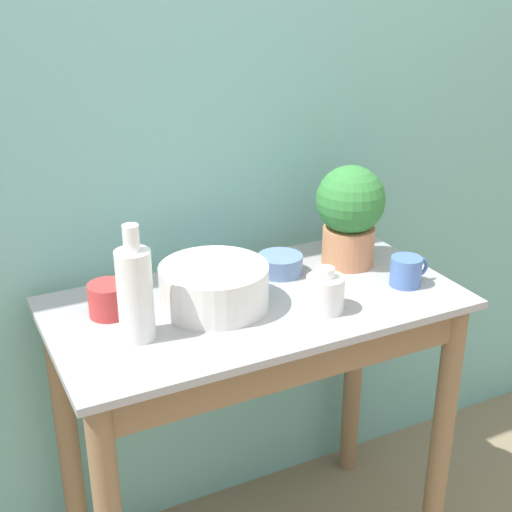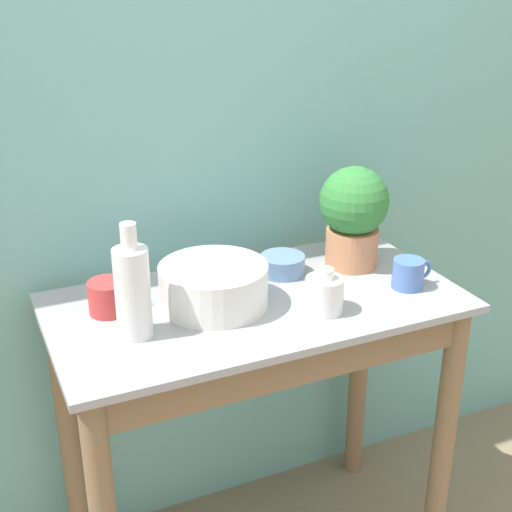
{
  "view_description": "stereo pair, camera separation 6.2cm",
  "coord_description": "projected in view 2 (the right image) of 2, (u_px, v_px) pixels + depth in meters",
  "views": [
    {
      "loc": [
        -0.72,
        -1.18,
        1.67
      ],
      "look_at": [
        0.0,
        0.27,
        0.98
      ],
      "focal_mm": 50.0,
      "sensor_mm": 36.0,
      "label": 1
    },
    {
      "loc": [
        -0.66,
        -1.2,
        1.67
      ],
      "look_at": [
        0.0,
        0.27,
        0.98
      ],
      "focal_mm": 50.0,
      "sensor_mm": 36.0,
      "label": 2
    }
  ],
  "objects": [
    {
      "name": "mug_blue",
      "position": [
        409.0,
        274.0,
        1.86
      ],
      "size": [
        0.11,
        0.08,
        0.08
      ],
      "color": "#4C70B7",
      "rests_on": "counter_table"
    },
    {
      "name": "potted_plant",
      "position": [
        353.0,
        213.0,
        1.94
      ],
      "size": [
        0.19,
        0.19,
        0.28
      ],
      "color": "tan",
      "rests_on": "counter_table"
    },
    {
      "name": "bowl_small_blue",
      "position": [
        282.0,
        265.0,
        1.94
      ],
      "size": [
        0.12,
        0.12,
        0.05
      ],
      "color": "#6684B2",
      "rests_on": "counter_table"
    },
    {
      "name": "bowl_wash_large",
      "position": [
        214.0,
        286.0,
        1.76
      ],
      "size": [
        0.27,
        0.27,
        0.11
      ],
      "color": "silver",
      "rests_on": "counter_table"
    },
    {
      "name": "wall_back",
      "position": [
        207.0,
        139.0,
        1.94
      ],
      "size": [
        6.0,
        0.05,
        2.4
      ],
      "color": "#70ADA8",
      "rests_on": "ground_plane"
    },
    {
      "name": "counter_table",
      "position": [
        259.0,
        376.0,
        1.88
      ],
      "size": [
        1.04,
        0.54,
        0.86
      ],
      "color": "#846647",
      "rests_on": "ground_plane"
    },
    {
      "name": "mug_red",
      "position": [
        109.0,
        297.0,
        1.73
      ],
      "size": [
        0.13,
        0.1,
        0.08
      ],
      "color": "#C63838",
      "rests_on": "counter_table"
    },
    {
      "name": "bottle_tall",
      "position": [
        133.0,
        290.0,
        1.59
      ],
      "size": [
        0.08,
        0.08,
        0.27
      ],
      "color": "white",
      "rests_on": "counter_table"
    },
    {
      "name": "bottle_short",
      "position": [
        324.0,
        294.0,
        1.73
      ],
      "size": [
        0.09,
        0.09,
        0.11
      ],
      "color": "white",
      "rests_on": "counter_table"
    }
  ]
}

